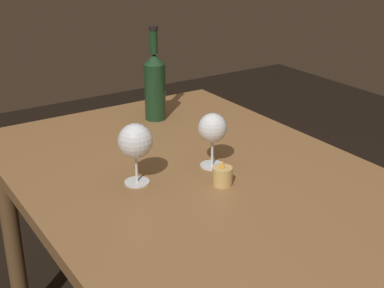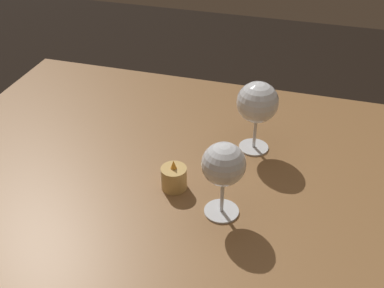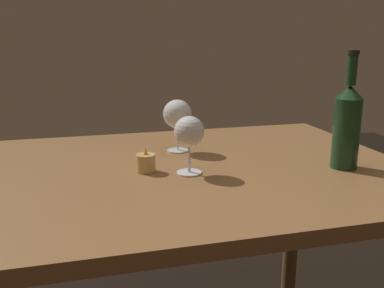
% 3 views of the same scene
% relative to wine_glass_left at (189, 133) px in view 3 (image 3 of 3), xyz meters
% --- Properties ---
extents(dining_table, '(1.30, 0.90, 0.74)m').
position_rel_wine_glass_left_xyz_m(dining_table, '(0.02, -0.06, -0.20)').
color(dining_table, olive).
rests_on(dining_table, ground).
extents(wine_glass_left, '(0.08, 0.08, 0.15)m').
position_rel_wine_glass_left_xyz_m(wine_glass_left, '(0.00, 0.00, 0.00)').
color(wine_glass_left, white).
rests_on(wine_glass_left, dining_table).
extents(wine_glass_right, '(0.09, 0.09, 0.16)m').
position_rel_wine_glass_left_xyz_m(wine_glass_right, '(-0.02, -0.22, 0.00)').
color(wine_glass_right, white).
rests_on(wine_glass_right, dining_table).
extents(wine_bottle, '(0.07, 0.07, 0.32)m').
position_rel_wine_glass_left_xyz_m(wine_bottle, '(-0.42, 0.06, 0.01)').
color(wine_bottle, '#19381E').
rests_on(wine_bottle, dining_table).
extents(votive_candle, '(0.05, 0.05, 0.07)m').
position_rel_wine_glass_left_xyz_m(votive_candle, '(0.11, -0.04, -0.09)').
color(votive_candle, '#DBB266').
rests_on(votive_candle, dining_table).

